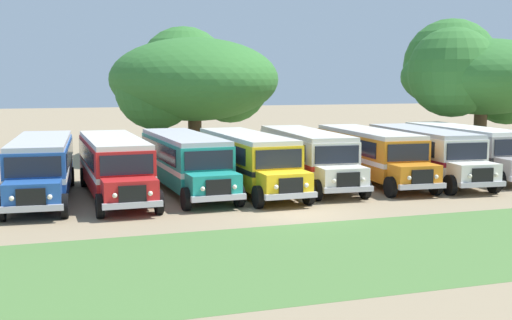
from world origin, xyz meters
name	(u,v)px	position (x,y,z in m)	size (l,w,h in m)	color
ground_plane	(296,213)	(0.00, 0.00, 0.00)	(220.00, 220.00, 0.00)	#937F60
foreground_grass_strip	(367,250)	(0.00, -6.30, 0.00)	(80.00, 8.55, 0.01)	#4C7538
parked_bus_slot_1	(42,165)	(-10.13, 6.88, 1.58)	(3.32, 10.94, 2.82)	#23519E
parked_bus_slot_2	(114,163)	(-6.83, 6.38, 1.58)	(2.87, 10.86, 2.82)	red
parked_bus_slot_3	(185,160)	(-3.29, 6.85, 1.58)	(3.04, 10.89, 2.82)	teal
parked_bus_slot_4	(248,158)	(-0.15, 6.34, 1.58)	(2.93, 10.87, 2.82)	yellow
parked_bus_slot_5	(307,154)	(3.39, 7.04, 1.58)	(3.21, 10.91, 2.82)	silver
parked_bus_slot_6	(370,153)	(7.04, 6.78, 1.58)	(3.17, 10.91, 2.82)	orange
parked_bus_slot_7	(424,151)	(10.20, 6.36, 1.58)	(3.39, 10.95, 2.82)	silver
parked_bus_slot_8	(464,148)	(13.51, 7.31, 1.58)	(3.01, 10.88, 2.82)	#9E9993
broad_shade_tree	(192,80)	(0.15, 20.58, 5.57)	(11.76, 12.89, 9.53)	brown
secondary_tree	(474,75)	(20.36, 15.89, 5.95)	(12.91, 13.47, 10.28)	brown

